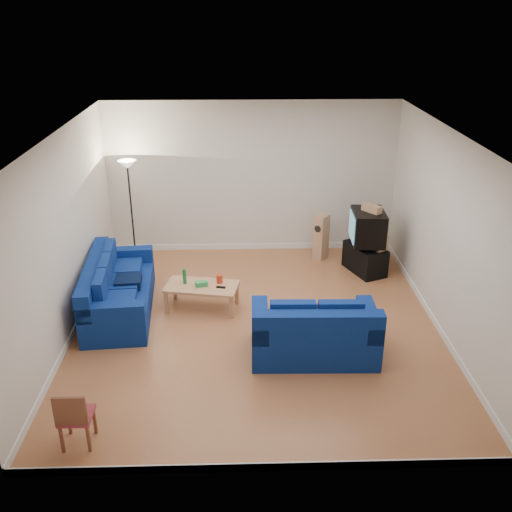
{
  "coord_description": "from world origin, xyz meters",
  "views": [
    {
      "loc": [
        -0.26,
        -8.24,
        4.97
      ],
      "look_at": [
        0.0,
        0.4,
        1.1
      ],
      "focal_mm": 40.0,
      "sensor_mm": 36.0,
      "label": 1
    }
  ],
  "objects_px": {
    "sofa_three_seat": "(116,293)",
    "coffee_table": "(202,288)",
    "sofa_loveseat": "(314,336)",
    "tv_stand": "(365,259)",
    "television": "(368,227)"
  },
  "relations": [
    {
      "from": "sofa_three_seat",
      "to": "coffee_table",
      "type": "relative_size",
      "value": 1.87
    },
    {
      "from": "sofa_three_seat",
      "to": "sofa_loveseat",
      "type": "xyz_separation_m",
      "value": [
        3.27,
        -1.48,
        0.01
      ]
    },
    {
      "from": "tv_stand",
      "to": "television",
      "type": "height_order",
      "value": "television"
    },
    {
      "from": "sofa_three_seat",
      "to": "sofa_loveseat",
      "type": "distance_m",
      "value": 3.59
    },
    {
      "from": "sofa_three_seat",
      "to": "coffee_table",
      "type": "bearing_deg",
      "value": 87.58
    },
    {
      "from": "television",
      "to": "sofa_loveseat",
      "type": "bearing_deg",
      "value": -22.3
    },
    {
      "from": "coffee_table",
      "to": "tv_stand",
      "type": "distance_m",
      "value": 3.47
    },
    {
      "from": "television",
      "to": "tv_stand",
      "type": "bearing_deg",
      "value": 154.29
    },
    {
      "from": "television",
      "to": "sofa_three_seat",
      "type": "bearing_deg",
      "value": -69.71
    },
    {
      "from": "sofa_three_seat",
      "to": "television",
      "type": "bearing_deg",
      "value": 102.88
    },
    {
      "from": "sofa_loveseat",
      "to": "television",
      "type": "bearing_deg",
      "value": 66.23
    },
    {
      "from": "sofa_three_seat",
      "to": "tv_stand",
      "type": "bearing_deg",
      "value": 102.95
    },
    {
      "from": "tv_stand",
      "to": "television",
      "type": "xyz_separation_m",
      "value": [
        -0.0,
        -0.01,
        0.68
      ]
    },
    {
      "from": "sofa_loveseat",
      "to": "television",
      "type": "xyz_separation_m",
      "value": [
        1.38,
        2.95,
        0.6
      ]
    },
    {
      "from": "sofa_loveseat",
      "to": "coffee_table",
      "type": "height_order",
      "value": "sofa_loveseat"
    }
  ]
}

